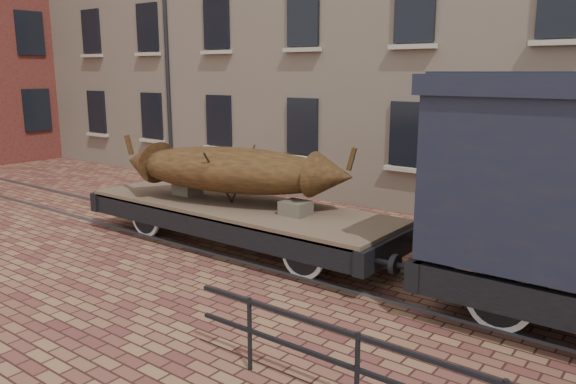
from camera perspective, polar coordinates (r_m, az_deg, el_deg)
The scene contains 4 objects.
ground at distance 12.17m, azimuth -2.74°, elevation -6.18°, with size 90.00×90.00×0.00m, color #552924.
rail_track at distance 12.16m, azimuth -2.74°, elevation -6.05°, with size 30.00×1.52×0.06m.
flatcar_wagon at distance 12.37m, azimuth -5.13°, elevation -2.09°, with size 8.41×2.28×1.27m.
iron_boat at distance 12.29m, azimuth -5.80°, elevation 2.27°, with size 5.60×2.68×1.39m.
Camera 1 is at (7.46, -8.83, 3.83)m, focal length 35.00 mm.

